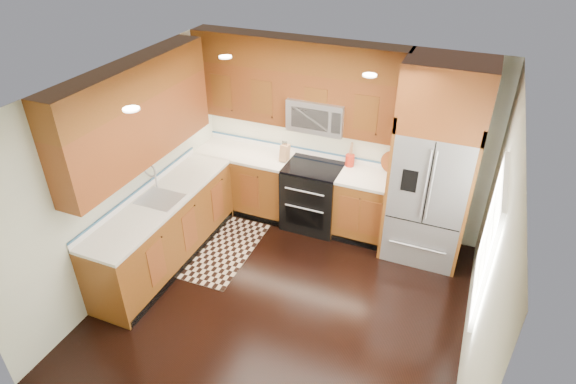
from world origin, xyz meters
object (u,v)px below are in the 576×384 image
at_px(refrigerator, 434,166).
at_px(utensil_crock, 350,158).
at_px(rug, 220,248).
at_px(knife_block, 285,152).
at_px(range, 313,196).

bearing_deg(refrigerator, utensil_crock, 166.64).
relative_size(rug, knife_block, 5.05).
bearing_deg(range, refrigerator, -1.40).
relative_size(range, refrigerator, 0.36).
distance_m(rug, knife_block, 1.58).
bearing_deg(knife_block, range, -5.25).
relative_size(range, rug, 0.65).
xyz_separation_m(knife_block, utensil_crock, (0.88, 0.19, 0.00)).
height_order(range, knife_block, knife_block).
xyz_separation_m(range, utensil_crock, (0.44, 0.23, 0.59)).
bearing_deg(range, utensil_crock, 27.16).
xyz_separation_m(rug, utensil_crock, (1.39, 1.26, 1.05)).
bearing_deg(knife_block, utensil_crock, 11.89).
bearing_deg(rug, range, 46.02).
bearing_deg(range, knife_block, 174.75).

